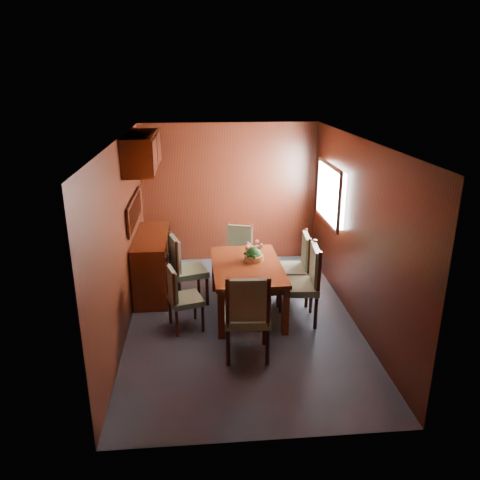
{
  "coord_description": "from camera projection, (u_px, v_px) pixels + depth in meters",
  "views": [
    {
      "loc": [
        -0.53,
        -5.61,
        3.13
      ],
      "look_at": [
        0.0,
        0.25,
        1.05
      ],
      "focal_mm": 35.0,
      "sensor_mm": 36.0,
      "label": 1
    }
  ],
  "objects": [
    {
      "name": "dining_table",
      "position": [
        247.0,
        271.0,
        6.39
      ],
      "size": [
        0.96,
        1.51,
        0.7
      ],
      "rotation": [
        0.0,
        0.0,
        0.02
      ],
      "color": "#341106",
      "rests_on": "ground"
    },
    {
      "name": "sideboard",
      "position": [
        153.0,
        264.0,
        7.04
      ],
      "size": [
        0.48,
        1.4,
        0.9
      ],
      "primitive_type": "cube",
      "color": "#341106",
      "rests_on": "ground"
    },
    {
      "name": "chair_foot",
      "position": [
        238.0,
        251.0,
        7.37
      ],
      "size": [
        0.55,
        0.53,
        0.92
      ],
      "rotation": [
        0.0,
        0.0,
        2.83
      ],
      "color": "black",
      "rests_on": "ground"
    },
    {
      "name": "room_shell",
      "position": [
        232.0,
        196.0,
        6.12
      ],
      "size": [
        3.06,
        4.52,
        2.41
      ],
      "color": "black",
      "rests_on": "ground"
    },
    {
      "name": "ground",
      "position": [
        242.0,
        319.0,
        6.36
      ],
      "size": [
        4.5,
        4.5,
        0.0
      ],
      "primitive_type": "plane",
      "color": "#323644",
      "rests_on": "ground"
    },
    {
      "name": "chair_head",
      "position": [
        247.0,
        312.0,
        5.28
      ],
      "size": [
        0.54,
        0.52,
        1.08
      ],
      "rotation": [
        0.0,
        0.0,
        -0.06
      ],
      "color": "black",
      "rests_on": "ground"
    },
    {
      "name": "chair_left_near",
      "position": [
        180.0,
        295.0,
        5.96
      ],
      "size": [
        0.49,
        0.51,
        0.87
      ],
      "rotation": [
        0.0,
        0.0,
        -1.29
      ],
      "color": "black",
      "rests_on": "ground"
    },
    {
      "name": "chair_left_far",
      "position": [
        183.0,
        266.0,
        6.64
      ],
      "size": [
        0.59,
        0.6,
        1.03
      ],
      "rotation": [
        0.0,
        0.0,
        -1.28
      ],
      "color": "black",
      "rests_on": "ground"
    },
    {
      "name": "chair_right_near",
      "position": [
        305.0,
        280.0,
        6.13
      ],
      "size": [
        0.54,
        0.56,
        1.08
      ],
      "rotation": [
        0.0,
        0.0,
        1.47
      ],
      "color": "black",
      "rests_on": "ground"
    },
    {
      "name": "flower_centerpiece",
      "position": [
        254.0,
        251.0,
        6.45
      ],
      "size": [
        0.29,
        0.29,
        0.29
      ],
      "color": "#C6753C",
      "rests_on": "dining_table"
    },
    {
      "name": "chair_right_far",
      "position": [
        297.0,
        264.0,
        6.7
      ],
      "size": [
        0.51,
        0.53,
        1.04
      ],
      "rotation": [
        0.0,
        0.0,
        1.48
      ],
      "color": "black",
      "rests_on": "ground"
    }
  ]
}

